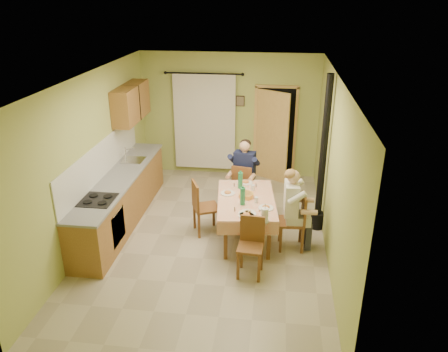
# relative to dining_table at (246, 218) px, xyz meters

# --- Properties ---
(floor) EXTENTS (4.00, 6.00, 0.01)m
(floor) POSITION_rel_dining_table_xyz_m (-0.63, -0.08, -0.38)
(floor) COLOR tan
(floor) RESTS_ON ground
(room_shell) EXTENTS (4.04, 6.04, 2.82)m
(room_shell) POSITION_rel_dining_table_xyz_m (-0.63, -0.08, 1.44)
(room_shell) COLOR #AEB95F
(room_shell) RESTS_ON ground
(kitchen_run) EXTENTS (0.64, 3.64, 1.56)m
(kitchen_run) POSITION_rel_dining_table_xyz_m (-2.34, 0.32, 0.10)
(kitchen_run) COLOR brown
(kitchen_run) RESTS_ON ground
(upper_cabinets) EXTENTS (0.35, 1.40, 0.70)m
(upper_cabinets) POSITION_rel_dining_table_xyz_m (-2.45, 1.62, 1.57)
(upper_cabinets) COLOR brown
(upper_cabinets) RESTS_ON room_shell
(curtain) EXTENTS (1.70, 0.07, 2.22)m
(curtain) POSITION_rel_dining_table_xyz_m (-1.18, 2.82, 0.88)
(curtain) COLOR black
(curtain) RESTS_ON ground
(doorway) EXTENTS (0.96, 0.48, 2.15)m
(doorway) POSITION_rel_dining_table_xyz_m (0.39, 2.79, 0.67)
(doorway) COLOR black
(doorway) RESTS_ON ground
(dining_table) EXTENTS (1.14, 1.69, 0.76)m
(dining_table) POSITION_rel_dining_table_xyz_m (0.00, 0.00, 0.00)
(dining_table) COLOR #E09D79
(dining_table) RESTS_ON ground
(tableware) EXTENTS (0.93, 1.59, 0.33)m
(tableware) POSITION_rel_dining_table_xyz_m (0.03, -0.11, 0.44)
(tableware) COLOR white
(tableware) RESTS_ON dining_table
(chair_far) EXTENTS (0.46, 0.46, 0.95)m
(chair_far) POSITION_rel_dining_table_xyz_m (-0.14, 1.12, -0.09)
(chair_far) COLOR brown
(chair_far) RESTS_ON ground
(chair_near) EXTENTS (0.40, 0.40, 0.93)m
(chair_near) POSITION_rel_dining_table_xyz_m (0.15, -1.06, -0.09)
(chair_near) COLOR brown
(chair_near) RESTS_ON ground
(chair_right) EXTENTS (0.44, 0.44, 0.97)m
(chair_right) POSITION_rel_dining_table_xyz_m (0.79, -0.21, -0.09)
(chair_right) COLOR brown
(chair_right) RESTS_ON ground
(chair_left) EXTENTS (0.55, 0.55, 0.98)m
(chair_left) POSITION_rel_dining_table_xyz_m (-0.73, 0.12, -0.09)
(chair_left) COLOR brown
(chair_left) RESTS_ON ground
(man_far) EXTENTS (0.63, 0.53, 1.39)m
(man_far) POSITION_rel_dining_table_xyz_m (-0.13, 1.13, 0.50)
(man_far) COLOR #141938
(man_far) RESTS_ON chair_far
(man_right) EXTENTS (0.48, 0.60, 1.39)m
(man_right) POSITION_rel_dining_table_xyz_m (0.78, -0.21, 0.50)
(man_right) COLOR beige
(man_right) RESTS_ON chair_right
(stove_flue) EXTENTS (0.24, 0.24, 2.80)m
(stove_flue) POSITION_rel_dining_table_xyz_m (1.27, 0.52, 0.64)
(stove_flue) COLOR black
(stove_flue) RESTS_ON ground
(picture_back) EXTENTS (0.19, 0.03, 0.23)m
(picture_back) POSITION_rel_dining_table_xyz_m (-0.38, 2.89, 1.37)
(picture_back) COLOR black
(picture_back) RESTS_ON room_shell
(picture_right) EXTENTS (0.03, 0.31, 0.21)m
(picture_right) POSITION_rel_dining_table_xyz_m (1.34, 1.12, 1.47)
(picture_right) COLOR brown
(picture_right) RESTS_ON room_shell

